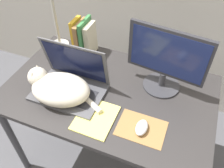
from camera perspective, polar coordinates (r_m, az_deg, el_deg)
desk at (r=1.45m, az=-0.75°, el=-3.77°), size 1.22×0.76×0.76m
laptop at (r=1.38m, az=-9.90°, el=0.21°), size 0.40×0.28×0.29m
cat at (r=1.34m, az=-12.80°, el=-0.91°), size 0.46×0.28×0.16m
external_monitor at (r=1.32m, az=12.93°, el=5.69°), size 0.44×0.22×0.38m
mousepad at (r=1.23m, az=7.07°, el=-10.52°), size 0.24×0.18×0.00m
computer_mouse at (r=1.21m, az=7.15°, el=-10.35°), size 0.06×0.10×0.04m
book_row at (r=1.62m, az=-6.77°, el=11.06°), size 0.14×0.16×0.25m
desk_lamp at (r=1.56m, az=-13.75°, el=18.59°), size 0.17×0.17×0.51m
notepad at (r=1.26m, az=-3.98°, el=-8.09°), size 0.20×0.24×0.01m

